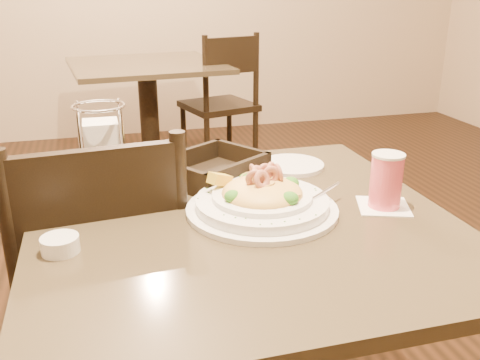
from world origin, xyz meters
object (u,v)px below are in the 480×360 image
object	(u,v)px
drink_glass	(386,181)
butter_ramekin	(60,245)
main_table	(242,311)
napkin_caddy	(103,151)
side_plate	(292,165)
bread_basket	(213,171)
pasta_bowl	(262,199)
background_table	(148,101)
dining_chair_near	(102,290)
dining_chair_far	(222,100)

from	to	relation	value
drink_glass	butter_ramekin	size ratio (longest dim) A/B	2.00
main_table	butter_ramekin	world-z (taller)	butter_ramekin
napkin_caddy	side_plate	world-z (taller)	napkin_caddy
bread_basket	pasta_bowl	bearing A→B (deg)	-76.12
background_table	dining_chair_near	distance (m)	2.19
bread_basket	napkin_caddy	distance (m)	0.28
napkin_caddy	background_table	bearing A→B (deg)	81.24
dining_chair_far	napkin_caddy	world-z (taller)	napkin_caddy
main_table	bread_basket	world-z (taller)	bread_basket
background_table	dining_chair_far	world-z (taller)	dining_chair_far
dining_chair_near	napkin_caddy	distance (m)	0.36
bread_basket	side_plate	size ratio (longest dim) A/B	1.71
main_table	napkin_caddy	size ratio (longest dim) A/B	4.37
main_table	drink_glass	world-z (taller)	drink_glass
main_table	pasta_bowl	world-z (taller)	pasta_bowl
napkin_caddy	side_plate	distance (m)	0.51
pasta_bowl	side_plate	xyz separation A→B (m)	(0.17, 0.27, -0.03)
background_table	pasta_bowl	xyz separation A→B (m)	(0.01, -2.35, 0.27)
dining_chair_far	side_plate	xyz separation A→B (m)	(-0.30, -2.06, 0.26)
background_table	side_plate	bearing A→B (deg)	-85.11
drink_glass	napkin_caddy	distance (m)	0.68
background_table	napkin_caddy	distance (m)	2.13
background_table	butter_ramekin	size ratio (longest dim) A/B	13.66
dining_chair_far	dining_chair_near	bearing A→B (deg)	54.08
dining_chair_far	napkin_caddy	xyz separation A→B (m)	(-0.80, -2.06, 0.34)
pasta_bowl	drink_glass	distance (m)	0.28
napkin_caddy	pasta_bowl	bearing A→B (deg)	-39.77
dining_chair_near	butter_ramekin	size ratio (longest dim) A/B	12.91
dining_chair_near	bread_basket	xyz separation A→B (m)	(0.30, 0.04, 0.28)
pasta_bowl	bread_basket	world-z (taller)	pasta_bowl
pasta_bowl	napkin_caddy	xyz separation A→B (m)	(-0.33, 0.27, 0.06)
main_table	drink_glass	distance (m)	0.44
bread_basket	napkin_caddy	size ratio (longest dim) A/B	1.47
background_table	napkin_caddy	xyz separation A→B (m)	(-0.32, -2.08, 0.33)
main_table	napkin_caddy	distance (m)	0.52
main_table	background_table	world-z (taller)	same
background_table	pasta_bowl	distance (m)	2.37
main_table	background_table	size ratio (longest dim) A/B	0.91
main_table	napkin_caddy	xyz separation A→B (m)	(-0.28, 0.29, 0.33)
main_table	dining_chair_near	distance (m)	0.38
main_table	bread_basket	xyz separation A→B (m)	(-0.01, 0.25, 0.26)
dining_chair_far	bread_basket	world-z (taller)	dining_chair_far
bread_basket	butter_ramekin	world-z (taller)	bread_basket
bread_basket	napkin_caddy	bearing A→B (deg)	171.51
butter_ramekin	main_table	bearing A→B (deg)	8.96
pasta_bowl	main_table	bearing A→B (deg)	-161.53
napkin_caddy	dining_chair_far	bearing A→B (deg)	68.85
pasta_bowl	napkin_caddy	distance (m)	0.43
bread_basket	napkin_caddy	xyz separation A→B (m)	(-0.27, 0.04, 0.07)
drink_glass	side_plate	size ratio (longest dim) A/B	0.82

